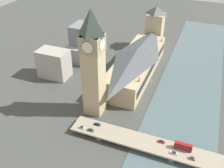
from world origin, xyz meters
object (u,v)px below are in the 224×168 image
at_px(clock_tower, 93,62).
at_px(car_northbound_tail, 97,124).
at_px(car_northbound_lead, 192,158).
at_px(car_southbound_tail, 82,127).
at_px(parliament_hall, 137,62).
at_px(road_bridge, 173,151).
at_px(double_decker_bus_mid, 183,146).
at_px(car_northbound_mid, 161,142).
at_px(victoria_tower, 155,28).
at_px(car_southbound_mid, 174,153).
at_px(car_southbound_extra, 91,130).

distance_m(clock_tower, car_northbound_tail, 43.44).
relative_size(car_northbound_lead, car_southbound_tail, 1.01).
distance_m(parliament_hall, road_bridge, 100.36).
distance_m(road_bridge, double_decker_bus_mid, 6.94).
relative_size(parliament_hall, double_decker_bus_mid, 9.66).
xyz_separation_m(double_decker_bus_mid, car_northbound_mid, (13.67, -0.82, -2.01)).
height_order(parliament_hall, car_northbound_tail, parliament_hall).
xyz_separation_m(victoria_tower, road_bridge, (-50.53, 152.72, -20.09)).
relative_size(road_bridge, car_northbound_tail, 30.74).
bearing_deg(car_southbound_mid, victoria_tower, -71.75).
height_order(car_southbound_mid, car_southbound_tail, car_southbound_tail).
relative_size(car_northbound_tail, car_southbound_tail, 1.15).
distance_m(car_southbound_tail, car_southbound_extra, 6.81).
bearing_deg(car_northbound_lead, parliament_hall, -55.14).
distance_m(victoria_tower, car_northbound_mid, 156.02).
height_order(victoria_tower, car_southbound_extra, victoria_tower).
bearing_deg(car_southbound_tail, car_southbound_extra, 179.58).
xyz_separation_m(car_northbound_mid, car_northbound_tail, (45.27, 0.43, 0.02)).
distance_m(car_northbound_tail, car_southbound_extra, 7.10).
height_order(parliament_hall, clock_tower, clock_tower).
relative_size(victoria_tower, car_northbound_mid, 11.41).
distance_m(clock_tower, car_northbound_lead, 88.14).
relative_size(road_bridge, car_southbound_tail, 35.47).
bearing_deg(car_southbound_extra, car_northbound_mid, -171.16).
relative_size(road_bridge, car_southbound_extra, 30.24).
distance_m(parliament_hall, clock_tower, 71.92).
bearing_deg(car_southbound_extra, car_southbound_mid, -178.99).
relative_size(clock_tower, victoria_tower, 1.56).
xyz_separation_m(double_decker_bus_mid, car_southbound_extra, (60.71, 6.49, -1.98)).
bearing_deg(car_southbound_tail, car_northbound_mid, -172.32).
distance_m(clock_tower, road_bridge, 78.33).
height_order(parliament_hall, car_southbound_mid, parliament_hall).
height_order(car_northbound_tail, car_southbound_tail, car_southbound_tail).
relative_size(car_northbound_lead, car_northbound_tail, 0.87).
bearing_deg(car_northbound_tail, road_bridge, 176.59).
bearing_deg(car_northbound_mid, double_decker_bus_mid, 176.57).
relative_size(road_bridge, car_northbound_mid, 30.82).
bearing_deg(clock_tower, car_northbound_mid, 161.73).
relative_size(parliament_hall, car_southbound_tail, 27.40).
bearing_deg(double_decker_bus_mid, car_northbound_lead, 137.84).
height_order(clock_tower, car_northbound_lead, clock_tower).
relative_size(parliament_hall, clock_tower, 1.34).
xyz_separation_m(car_southbound_mid, car_southbound_tail, (62.98, 0.94, 0.06)).
bearing_deg(car_southbound_tail, car_northbound_tail, -141.48).
bearing_deg(parliament_hall, car_northbound_lead, 124.86).
xyz_separation_m(double_decker_bus_mid, car_southbound_tail, (67.51, 6.44, -1.97)).
bearing_deg(victoria_tower, car_northbound_lead, 111.75).
bearing_deg(car_northbound_lead, car_southbound_tail, 0.56).
bearing_deg(parliament_hall, double_decker_bus_mid, 123.76).
distance_m(car_northbound_mid, car_southbound_tail, 54.34).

